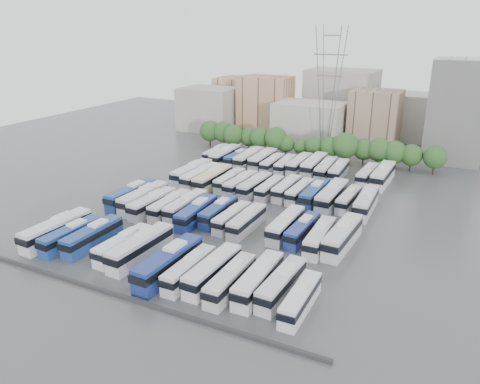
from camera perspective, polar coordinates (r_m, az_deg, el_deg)
The scene contains 57 objects.
ground at distance 89.67m, azimuth -0.28°, elevation -2.62°, with size 220.00×220.00×0.00m, color #424447.
parapet at distance 65.08m, azimuth -13.78°, elevation -12.40°, with size 56.00×0.50×0.50m, color #2D2D30.
tree_line at distance 125.64m, azimuth 8.19°, elevation 5.95°, with size 67.04×7.87×8.37m.
city_buildings at distance 154.77m, azimuth 9.40°, elevation 9.85°, with size 102.00×35.00×20.00m.
apartment_tower at distance 133.67m, azimuth 25.02°, elevation 8.92°, with size 14.00×14.00×26.00m, color silver.
electricity_pylon at distance 129.78m, azimuth 10.76°, elevation 12.67°, with size 9.00×6.91×33.83m.
bus_r0_s0 at distance 83.55m, azimuth -21.46°, elevation -4.32°, with size 3.47×13.42×4.18m.
bus_r0_s1 at distance 81.26m, azimuth -19.93°, elevation -5.00°, with size 3.07×11.80×3.67m.
bus_r0_s2 at distance 79.76m, azimuth -17.52°, elevation -5.14°, with size 2.68×12.09×3.79m.
bus_r0_s4 at distance 75.70m, azimuth -14.04°, elevation -6.26°, with size 2.98×11.57×3.60m.
bus_r0_s5 at distance 73.69m, azimuth -12.01°, elevation -6.62°, with size 3.38×13.21×4.11m.
bus_r0_s7 at distance 68.42m, azimuth -8.69°, elevation -8.50°, with size 3.38×13.77×4.29m.
bus_r0_s8 at distance 67.11m, azimuth -6.20°, elevation -9.35°, with size 2.56×11.28×3.53m.
bus_r0_s9 at distance 66.32m, azimuth -3.33°, elevation -9.49°, with size 3.07×12.36×3.85m.
bus_r0_s10 at distance 64.22m, azimuth -1.17°, elevation -10.64°, with size 2.51×11.52×3.61m.
bus_r0_s11 at distance 64.11m, azimuth 2.24°, elevation -10.59°, with size 2.81×12.31×3.85m.
bus_r0_s12 at distance 63.47m, azimuth 5.07°, elevation -11.09°, with size 3.03×11.83×3.68m.
bus_r0_s13 at distance 60.95m, azimuth 7.38°, elevation -12.79°, with size 2.45×10.80×3.38m.
bus_r1_s0 at distance 96.09m, azimuth -13.09°, elevation -0.30°, with size 3.39×13.04×4.06m.
bus_r1_s1 at distance 93.78m, azimuth -11.71°, elevation -0.70°, with size 3.09×13.06×4.08m.
bus_r1_s2 at distance 91.03m, azimuth -10.62°, elevation -1.35°, with size 3.21×12.26×3.81m.
bus_r1_s3 at distance 89.81m, azimuth -8.56°, elevation -1.59°, with size 2.56×11.54×3.62m.
bus_r1_s4 at distance 88.76m, azimuth -6.62°, elevation -1.69°, with size 2.77×12.19×3.82m.
bus_r1_s5 at distance 85.56m, azimuth -5.33°, elevation -2.49°, with size 3.23×12.30×3.82m.
bus_r1_s6 at distance 85.97m, azimuth -2.62°, elevation -2.38°, with size 2.63×11.54×3.61m.
bus_r1_s7 at distance 83.59m, azimuth -0.97°, elevation -3.12°, with size 2.81×10.93×3.40m.
bus_r1_s8 at distance 81.95m, azimuth 0.83°, elevation -3.54°, with size 2.60×11.45×3.58m.
bus_r1_s10 at distance 80.58m, azimuth 5.60°, elevation -3.98°, with size 2.73×12.16×3.81m.
bus_r1_s11 at distance 79.31m, azimuth 7.62°, elevation -4.60°, with size 2.90×11.22×3.49m.
bus_r1_s12 at distance 76.96m, azimuth 9.71°, elevation -5.43°, with size 2.95×11.84×3.69m.
bus_r1_s13 at distance 77.50m, azimuth 12.39°, elevation -5.25°, with size 3.57×13.38×4.16m.
bus_r2_s1 at distance 107.82m, azimuth -5.88°, elevation 2.40°, with size 3.38×13.48×4.20m.
bus_r2_s2 at distance 105.13m, azimuth -4.79°, elevation 1.93°, with size 3.29×13.04×4.06m.
bus_r2_s3 at distance 103.20m, azimuth -3.36°, elevation 1.66°, with size 2.94×13.38×4.20m.
bus_r2_s4 at distance 103.04m, azimuth -1.26°, elevation 1.45°, with size 2.58×11.10×3.47m.
bus_r2_s5 at distance 100.54m, azimuth 0.12°, elevation 1.04°, with size 3.12×11.87×3.69m.
bus_r2_s6 at distance 99.23m, azimuth 1.80°, elevation 0.79°, with size 3.13×12.00×3.73m.
bus_r2_s7 at distance 98.40m, azimuth 3.64°, elevation 0.48°, with size 2.51×10.83×3.39m.
bus_r2_s8 at distance 98.43m, azimuth 5.69°, elevation 0.47°, with size 2.61×11.33×3.55m.
bus_r2_s9 at distance 97.00m, azimuth 7.31°, elevation 0.08°, with size 2.79×11.07×3.45m.
bus_r2_s10 at distance 95.50m, azimuth 9.10°, elevation -0.21°, with size 2.86×12.36×3.87m.
bus_r2_s11 at distance 94.43m, azimuth 11.11°, elevation -0.44°, with size 3.21×13.70×4.28m.
bus_r2_s12 at distance 94.56m, azimuth 13.13°, elevation -0.84°, with size 2.91×11.03×3.43m.
bus_r2_s13 at distance 92.88m, azimuth 15.11°, elevation -1.21°, with size 3.16×12.93×4.03m.
bus_r3_s0 at distance 124.43m, azimuth -2.84°, elevation 4.73°, with size 2.54×11.29×3.54m.
bus_r3_s1 at distance 121.41m, azimuth -1.83°, elevation 4.48°, with size 2.99×13.01×4.07m.
bus_r3_s2 at distance 120.09m, azimuth -0.26°, elevation 4.18°, with size 2.97×11.35×3.53m.
bus_r3_s3 at distance 118.87m, azimuth 1.10°, elevation 4.15°, with size 2.97×13.07×4.09m.
bus_r3_s4 at distance 118.15m, azimuth 2.78°, elevation 4.00°, with size 2.77×12.68×3.98m.
bus_r3_s5 at distance 115.86m, azimuth 3.97°, elevation 3.52°, with size 2.47×10.99×3.44m.
bus_r3_s6 at distance 115.08m, azimuth 5.55°, elevation 3.36°, with size 2.85×11.10×3.45m.
bus_r3_s7 at distance 115.17m, azimuth 7.24°, elevation 3.41°, with size 2.86×12.32×3.85m.
bus_r3_s8 at distance 114.52m, azimuth 9.01°, elevation 3.31°, with size 3.07×13.40×4.19m.
bus_r3_s9 at distance 112.26m, azimuth 10.43°, elevation 2.80°, with size 3.12×12.48×3.89m.
bus_r3_s10 at distance 111.75m, azimuth 11.94°, elevation 2.57°, with size 3.06×11.95×3.72m.
bus_r3_s12 at distance 110.41m, azimuth 15.27°, elevation 2.06°, with size 3.14×11.76×3.65m.
bus_r3_s13 at distance 110.00m, azimuth 17.02°, elevation 1.99°, with size 3.36×13.77×4.30m.
Camera 1 is at (37.26, -73.89, 34.53)m, focal length 35.00 mm.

